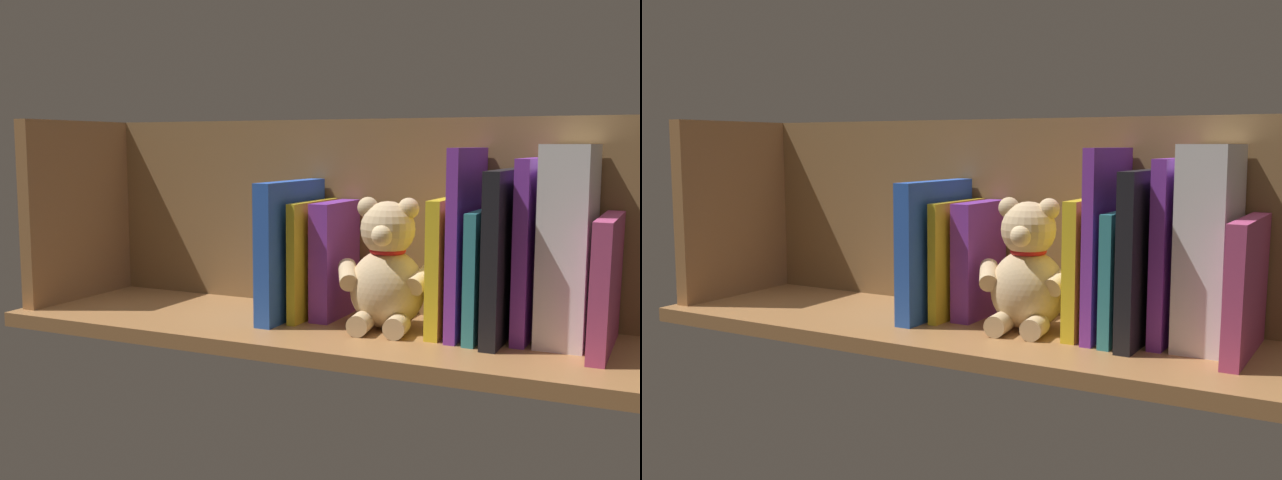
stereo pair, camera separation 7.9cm
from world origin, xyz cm
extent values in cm
cube|color=#9E6B3D|center=(0.00, 0.00, -1.10)|extent=(96.37, 29.78, 2.20)
cube|color=brown|center=(0.00, -12.64, 15.16)|extent=(96.37, 1.50, 30.32)
cube|color=#9E6B3D|center=(46.18, 0.00, 15.16)|extent=(2.40, 23.78, 30.32)
cube|color=#B23F72|center=(-39.54, -2.21, 8.67)|extent=(2.53, 18.55, 17.36)
cube|color=silver|center=(-34.33, -4.59, 13.18)|extent=(6.22, 13.60, 26.37)
cube|color=purple|center=(-29.31, -4.57, 12.27)|extent=(1.93, 13.85, 24.53)
cube|color=black|center=(-26.30, -2.71, 11.51)|extent=(2.19, 17.55, 23.01)
cube|color=teal|center=(-23.45, -3.33, 8.76)|extent=(1.60, 16.33, 17.53)
cube|color=purple|center=(-20.91, -3.50, 12.95)|extent=(1.57, 15.97, 25.90)
cube|color=yellow|center=(-18.21, -3.80, 9.46)|extent=(1.94, 15.39, 18.92)
ellipsoid|color=#D1B284|center=(-10.02, -1.46, 5.73)|extent=(11.98, 10.98, 11.47)
sphere|color=#D1B284|center=(-10.02, -1.46, 14.43)|extent=(7.88, 7.88, 7.88)
sphere|color=#D1B284|center=(-12.95, -1.81, 17.38)|extent=(3.05, 3.05, 3.05)
sphere|color=#D1B284|center=(-7.08, -1.10, 17.38)|extent=(3.05, 3.05, 3.05)
sphere|color=beige|center=(-10.42, 1.87, 13.83)|extent=(3.05, 3.05, 3.05)
cylinder|color=#D1B284|center=(-15.60, -0.69, 7.74)|extent=(3.90, 6.10, 4.24)
cylinder|color=#D1B284|center=(-4.78, 0.62, 7.74)|extent=(4.94, 6.24, 4.24)
cylinder|color=#D1B284|center=(-13.16, 3.07, 1.52)|extent=(3.54, 4.63, 3.05)
cylinder|color=#D1B284|center=(-8.04, 3.69, 1.52)|extent=(3.54, 4.63, 3.05)
torus|color=red|center=(-10.02, -1.46, 11.29)|extent=(5.82, 5.82, 0.90)
cube|color=purple|center=(-0.12, -5.32, 8.85)|extent=(3.06, 12.35, 17.71)
cube|color=yellow|center=(3.03, -3.93, 8.90)|extent=(1.36, 15.12, 17.80)
cube|color=blue|center=(5.97, -2.23, 10.44)|extent=(2.61, 18.53, 20.87)
camera|label=1|loc=(-48.56, 101.40, 26.23)|focal=43.46mm
camera|label=2|loc=(-55.56, 97.74, 26.23)|focal=43.46mm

